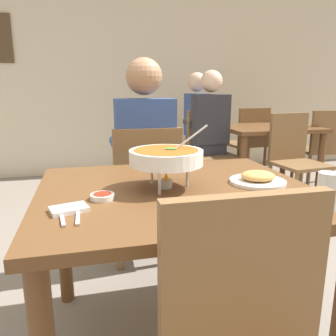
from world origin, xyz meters
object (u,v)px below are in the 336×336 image
object	(u,v)px
sauce_dish	(102,196)
patron_bg_middle	(199,121)
chair_bg_middle	(201,141)
chair_bg_right	(294,155)
patron_bg_left	(209,126)
dining_table_far	(267,138)
diner_main	(144,150)
curry_bowl	(166,157)
dining_table_main	(176,212)
rice_plate	(202,210)
chair_bg_window	(323,145)
appetizer_plate	(258,179)
chair_diner_main	(146,187)
drink_glass	(327,193)
chair_bg_left	(209,148)
chair_bg_corner	(249,139)

from	to	relation	value
sauce_dish	patron_bg_middle	bearing A→B (deg)	64.20
chair_bg_middle	patron_bg_middle	size ratio (longest dim) A/B	0.69
chair_bg_right	patron_bg_left	distance (m)	0.90
dining_table_far	diner_main	bearing A→B (deg)	-142.49
curry_bowl	dining_table_far	size ratio (longest dim) A/B	0.33
dining_table_main	rice_plate	xyz separation A→B (m)	(-0.00, -0.32, 0.13)
chair_bg_window	patron_bg_left	size ratio (longest dim) A/B	0.69
appetizer_plate	chair_bg_middle	bearing A→B (deg)	76.38
appetizer_plate	patron_bg_middle	size ratio (longest dim) A/B	0.18
curry_bowl	chair_diner_main	bearing A→B (deg)	86.86
dining_table_far	rice_plate	bearing A→B (deg)	-123.88
patron_bg_left	chair_bg_right	bearing A→B (deg)	-39.56
curry_bowl	patron_bg_middle	distance (m)	2.71
drink_glass	patron_bg_middle	xyz separation A→B (m)	(0.53, 2.89, -0.04)
rice_plate	chair_diner_main	bearing A→B (deg)	89.97
chair_bg_window	diner_main	bearing A→B (deg)	-153.11
chair_diner_main	curry_bowl	world-z (taller)	curry_bowl
sauce_dish	chair_bg_right	xyz separation A→B (m)	(1.87, 1.56, -0.23)
dining_table_far	chair_bg_left	distance (m)	0.66
dining_table_main	chair_bg_middle	distance (m)	2.70
diner_main	chair_bg_corner	world-z (taller)	diner_main
dining_table_main	chair_bg_window	world-z (taller)	chair_bg_window
drink_glass	chair_diner_main	bearing A→B (deg)	110.56
chair_bg_right	chair_bg_window	distance (m)	0.79
sauce_dish	chair_bg_left	bearing A→B (deg)	60.28
appetizer_plate	dining_table_far	distance (m)	2.35
rice_plate	curry_bowl	bearing A→B (deg)	97.08
chair_bg_left	chair_bg_window	bearing A→B (deg)	-5.94
dining_table_main	curry_bowl	size ratio (longest dim) A/B	3.37
curry_bowl	dining_table_far	bearing A→B (deg)	51.19
chair_diner_main	rice_plate	world-z (taller)	chair_diner_main
dining_table_main	diner_main	bearing A→B (deg)	90.00
curry_bowl	chair_bg_right	xyz separation A→B (m)	(1.60, 1.48, -0.35)
chair_diner_main	patron_bg_middle	size ratio (longest dim) A/B	0.69
diner_main	rice_plate	bearing A→B (deg)	-90.02
dining_table_far	chair_bg_window	world-z (taller)	chair_bg_window
dining_table_main	chair_bg_window	distance (m)	2.94
chair_bg_right	chair_bg_corner	bearing A→B (deg)	87.23
chair_bg_corner	chair_bg_right	bearing A→B (deg)	-92.77
diner_main	chair_bg_window	bearing A→B (deg)	26.89
sauce_dish	curry_bowl	bearing A→B (deg)	17.76
chair_bg_window	sauce_dish	bearing A→B (deg)	-141.54
rice_plate	dining_table_main	bearing A→B (deg)	89.91
dining_table_far	chair_bg_left	bearing A→B (deg)	174.59
drink_glass	chair_bg_middle	size ratio (longest dim) A/B	0.14
rice_plate	sauce_dish	size ratio (longest dim) A/B	2.67
appetizer_plate	chair_bg_corner	world-z (taller)	chair_bg_corner
diner_main	drink_glass	distance (m)	1.25
chair_bg_left	patron_bg_middle	bearing A→B (deg)	85.47
sauce_dish	drink_glass	size ratio (longest dim) A/B	0.69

